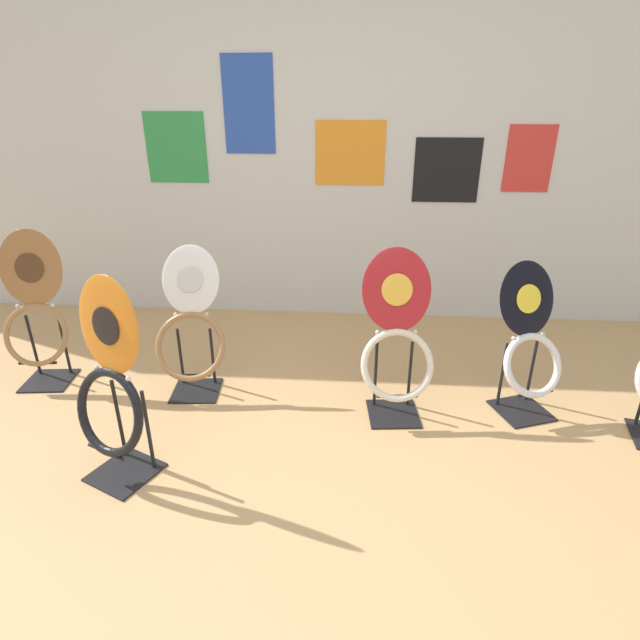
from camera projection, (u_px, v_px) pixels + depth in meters
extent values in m
plane|color=tan|center=(297.00, 548.00, 2.00)|extent=(14.00, 14.00, 0.00)
cube|color=silver|center=(332.00, 150.00, 3.69)|extent=(8.00, 0.06, 2.60)
cube|color=black|center=(447.00, 171.00, 3.66)|extent=(0.48, 0.01, 0.46)
cube|color=#2D8E47|center=(176.00, 148.00, 3.73)|extent=(0.46, 0.01, 0.51)
cube|color=orange|center=(350.00, 153.00, 3.66)|extent=(0.51, 0.01, 0.45)
cube|color=#284CAD|center=(249.00, 105.00, 3.57)|extent=(0.37, 0.01, 0.66)
cube|color=red|center=(529.00, 159.00, 3.58)|extent=(0.34, 0.01, 0.47)
cube|color=black|center=(50.00, 381.00, 3.17)|extent=(0.31, 0.31, 0.01)
cylinder|color=black|center=(33.00, 345.00, 3.16)|extent=(0.02, 0.02, 0.41)
cylinder|color=black|center=(65.00, 344.00, 3.17)|extent=(0.02, 0.02, 0.41)
cylinder|color=black|center=(38.00, 363.00, 3.03)|extent=(0.22, 0.04, 0.02)
torus|color=#9E7042|center=(36.00, 335.00, 3.02)|extent=(0.40, 0.22, 0.37)
ellipsoid|color=#936033|center=(30.00, 268.00, 2.97)|extent=(0.39, 0.16, 0.45)
ellipsoid|color=#4C2D19|center=(29.00, 268.00, 2.95)|extent=(0.17, 0.06, 0.17)
sphere|color=silver|center=(18.00, 306.00, 3.01)|extent=(0.02, 0.02, 0.02)
sphere|color=silver|center=(52.00, 306.00, 3.02)|extent=(0.02, 0.02, 0.02)
cube|color=black|center=(197.00, 391.00, 3.06)|extent=(0.30, 0.30, 0.01)
cylinder|color=black|center=(181.00, 356.00, 3.07)|extent=(0.02, 0.02, 0.37)
cylinder|color=black|center=(213.00, 356.00, 3.07)|extent=(0.02, 0.02, 0.37)
cylinder|color=black|center=(191.00, 375.00, 2.93)|extent=(0.22, 0.04, 0.02)
torus|color=#9E7042|center=(190.00, 346.00, 2.91)|extent=(0.43, 0.28, 0.37)
ellipsoid|color=white|center=(191.00, 280.00, 2.93)|extent=(0.35, 0.20, 0.39)
ellipsoid|color=silver|center=(190.00, 279.00, 2.91)|extent=(0.16, 0.07, 0.15)
sphere|color=silver|center=(175.00, 314.00, 2.94)|extent=(0.02, 0.02, 0.02)
sphere|color=silver|center=(207.00, 314.00, 2.94)|extent=(0.02, 0.02, 0.02)
cube|color=black|center=(126.00, 472.00, 2.39)|extent=(0.37, 0.37, 0.01)
cylinder|color=black|center=(119.00, 419.00, 2.42)|extent=(0.02, 0.02, 0.43)
cylinder|color=black|center=(148.00, 430.00, 2.33)|extent=(0.02, 0.02, 0.43)
cylinder|color=black|center=(106.00, 452.00, 2.26)|extent=(0.21, 0.11, 0.02)
torus|color=black|center=(109.00, 412.00, 2.23)|extent=(0.44, 0.31, 0.40)
ellipsoid|color=orange|center=(108.00, 325.00, 2.13)|extent=(0.36, 0.22, 0.45)
ellipsoid|color=black|center=(105.00, 326.00, 2.12)|extent=(0.16, 0.09, 0.17)
sphere|color=silver|center=(97.00, 368.00, 2.25)|extent=(0.02, 0.02, 0.02)
sphere|color=silver|center=(128.00, 379.00, 2.16)|extent=(0.02, 0.02, 0.02)
cube|color=black|center=(393.00, 414.00, 2.84)|extent=(0.31, 0.31, 0.01)
cylinder|color=black|center=(375.00, 374.00, 2.83)|extent=(0.02, 0.02, 0.40)
cylinder|color=black|center=(410.00, 374.00, 2.84)|extent=(0.02, 0.02, 0.40)
cylinder|color=black|center=(397.00, 396.00, 2.70)|extent=(0.22, 0.04, 0.02)
torus|color=beige|center=(397.00, 365.00, 2.69)|extent=(0.42, 0.26, 0.37)
ellipsoid|color=#AD1E23|center=(397.00, 290.00, 2.68)|extent=(0.39, 0.20, 0.44)
ellipsoid|color=yellow|center=(397.00, 290.00, 2.67)|extent=(0.17, 0.08, 0.17)
sphere|color=silver|center=(377.00, 332.00, 2.70)|extent=(0.02, 0.02, 0.02)
sphere|color=silver|center=(415.00, 332.00, 2.70)|extent=(0.02, 0.02, 0.02)
cube|color=black|center=(521.00, 411.00, 2.87)|extent=(0.36, 0.36, 0.01)
cylinder|color=black|center=(502.00, 375.00, 2.84)|extent=(0.02, 0.02, 0.39)
cylinder|color=black|center=(532.00, 370.00, 2.89)|extent=(0.02, 0.02, 0.39)
cylinder|color=black|center=(535.00, 393.00, 2.73)|extent=(0.22, 0.09, 0.02)
torus|color=silver|center=(533.00, 365.00, 2.72)|extent=(0.41, 0.31, 0.33)
ellipsoid|color=black|center=(527.00, 299.00, 2.71)|extent=(0.37, 0.26, 0.40)
ellipsoid|color=yellow|center=(529.00, 299.00, 2.69)|extent=(0.16, 0.10, 0.15)
sphere|color=silver|center=(514.00, 338.00, 2.71)|extent=(0.02, 0.02, 0.02)
sphere|color=silver|center=(543.00, 334.00, 2.75)|extent=(0.02, 0.02, 0.02)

